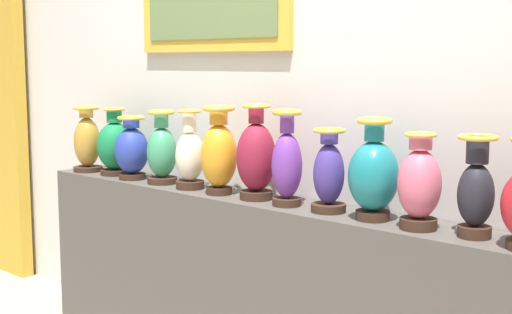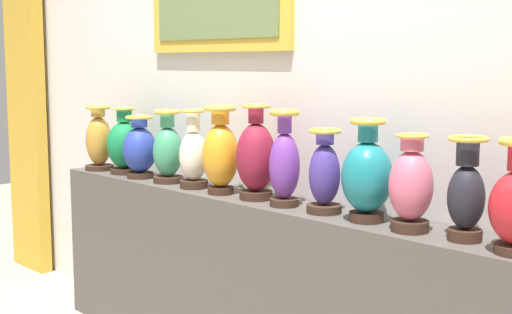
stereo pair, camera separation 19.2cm
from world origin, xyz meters
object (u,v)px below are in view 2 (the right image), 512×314
Objects in this scene: vase_jade at (168,151)px; vase_burgundy at (256,158)px; vase_emerald at (125,145)px; vase_rose at (411,187)px; vase_cobalt at (140,149)px; vase_indigo at (325,175)px; vase_violet at (284,163)px; vase_ochre at (99,140)px; vase_teal at (367,176)px; vase_onyx at (466,193)px; vase_amber at (220,153)px; vase_ivory at (194,156)px.

vase_burgundy is (0.61, 0.01, 0.02)m from vase_jade.
vase_rose is (1.81, -0.02, 0.01)m from vase_emerald.
vase_indigo is at bearing 1.40° from vase_cobalt.
vase_violet reaches higher than vase_indigo.
vase_indigo is (1.61, 0.03, -0.01)m from vase_ochre.
vase_teal is at bearing -0.15° from vase_emerald.
vase_jade is at bearing 179.60° from vase_rose.
vase_jade reaches higher than vase_onyx.
vase_indigo is at bearing 2.33° from vase_amber.
vase_burgundy is at bearing 179.78° from vase_indigo.
vase_ochre is at bearing -179.15° from vase_teal.
vase_teal is (1.43, 0.03, 0.02)m from vase_cobalt.
vase_ivory is 0.96× the size of vase_teal.
vase_burgundy reaches higher than vase_rose.
vase_ochre is 1.07× the size of vase_indigo.
vase_violet is at bearing -5.62° from vase_burgundy.
vase_ivory is at bearing -1.60° from vase_emerald.
vase_teal is at bearing -0.97° from vase_indigo.
vase_ochre reaches higher than vase_indigo.
vase_amber is 0.20m from vase_burgundy.
vase_violet is 0.82m from vase_onyx.
vase_cobalt is 0.42m from vase_ivory.
vase_emerald is at bearing 8.52° from vase_ochre.
vase_jade reaches higher than vase_rose.
vase_onyx is (1.41, 0.02, 0.01)m from vase_ivory.
vase_cobalt is 1.83m from vase_onyx.
vase_emerald is 0.95× the size of vase_ivory.
vase_rose is at bearing -0.66° from vase_emerald.
vase_violet is (0.59, -0.00, 0.02)m from vase_ivory.
vase_jade is 1.21m from vase_teal.
vase_onyx is (0.40, 0.00, -0.01)m from vase_teal.
vase_indigo reaches higher than vase_cobalt.
vase_ochre is 0.60m from vase_jade.
vase_indigo is at bearing 1.09° from vase_ochre.
vase_violet reaches higher than vase_ochre.
vase_ochre is 0.99× the size of vase_jade.
vase_onyx is at bearing 0.93° from vase_cobalt.
vase_jade is 0.90× the size of vase_violet.
vase_jade reaches higher than vase_ochre.
vase_cobalt is at bearing -179.67° from vase_rose.
vase_teal is at bearing 0.85° from vase_ochre.
vase_teal is at bearing 1.46° from vase_amber.
vase_ochre reaches higher than vase_onyx.
vase_emerald is 0.60m from vase_ivory.
vase_jade is (0.21, 0.02, 0.01)m from vase_cobalt.
vase_emerald is at bearing 178.25° from vase_amber.
vase_emerald is at bearing 178.40° from vase_ivory.
vase_ochre is at bearing -179.87° from vase_cobalt.
vase_ochre is 1.11× the size of vase_cobalt.
vase_emerald is at bearing 179.34° from vase_rose.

